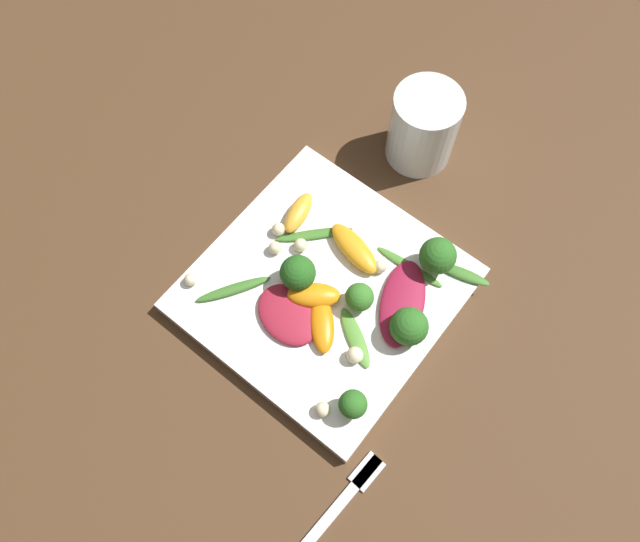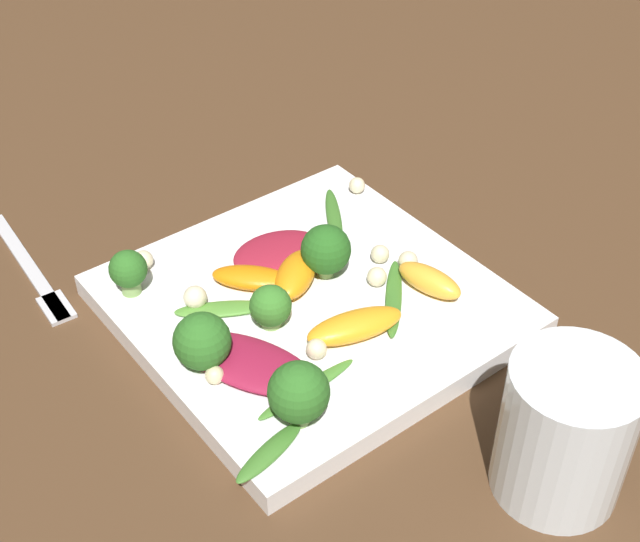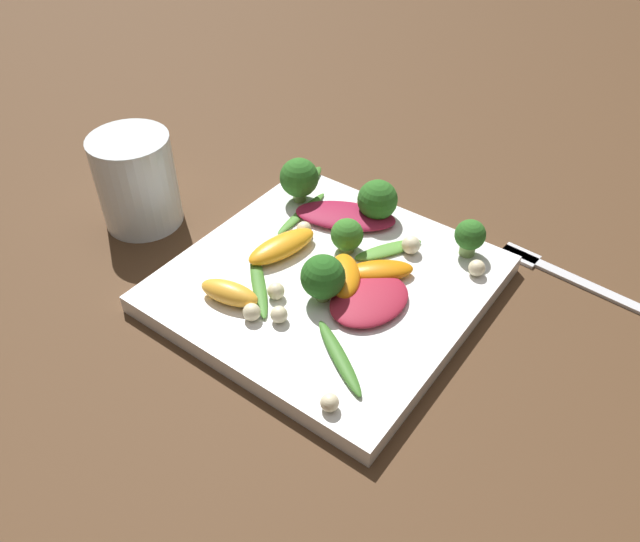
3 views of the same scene
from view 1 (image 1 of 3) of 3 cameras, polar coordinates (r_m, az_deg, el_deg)
name	(u,v)px [view 1 (image 1 of 3)]	position (r m, az deg, el deg)	size (l,w,h in m)	color
ground_plane	(324,293)	(0.72, 0.38, -1.98)	(2.40, 2.40, 0.00)	#4C331E
plate	(324,290)	(0.71, 0.38, -1.71)	(0.27, 0.27, 0.02)	white
drinking_glass	(423,127)	(0.78, 9.41, 12.83)	(0.08, 0.08, 0.10)	white
fork	(338,507)	(0.66, 1.63, -20.74)	(0.03, 0.17, 0.01)	silver
radicchio_leaf_0	(289,314)	(0.68, -2.87, -3.97)	(0.09, 0.07, 0.01)	maroon
radicchio_leaf_1	(403,303)	(0.69, 7.55, -2.91)	(0.09, 0.11, 0.01)	maroon
orange_segment_0	(357,250)	(0.71, 3.42, 1.89)	(0.08, 0.05, 0.02)	orange
orange_segment_1	(298,213)	(0.73, -1.99, 5.34)	(0.03, 0.06, 0.02)	#FCAD33
orange_segment_2	(322,324)	(0.67, 0.20, -4.91)	(0.06, 0.07, 0.01)	orange
orange_segment_3	(317,298)	(0.68, -0.27, -2.45)	(0.06, 0.06, 0.02)	orange
broccoli_floret_0	(353,405)	(0.64, 3.02, -12.10)	(0.03, 0.03, 0.04)	#84AD5B
broccoli_floret_1	(409,327)	(0.67, 8.14, -5.05)	(0.04, 0.04, 0.04)	#84AD5B
broccoli_floret_2	(438,256)	(0.69, 10.71, 1.35)	(0.04, 0.04, 0.05)	#7A9E51
broccoli_floret_3	(298,273)	(0.68, -2.04, -0.19)	(0.04, 0.04, 0.05)	#84AD5B
broccoli_floret_4	(359,297)	(0.68, 3.63, -2.42)	(0.03, 0.03, 0.03)	#7A9E51
arugula_sprig_0	(233,289)	(0.70, -7.94, -1.66)	(0.06, 0.08, 0.01)	#3D7528
arugula_sprig_1	(355,337)	(0.68, 3.24, -6.09)	(0.07, 0.05, 0.01)	#518E33
arugula_sprig_2	(314,234)	(0.72, -0.51, 3.37)	(0.07, 0.07, 0.01)	#3D7528
arugula_sprig_3	(463,274)	(0.72, 12.95, -0.28)	(0.06, 0.03, 0.01)	#3D7528
arugula_sprig_4	(410,267)	(0.71, 8.19, 0.38)	(0.09, 0.02, 0.00)	#47842D
macadamia_nut_0	(322,409)	(0.65, 0.23, -12.52)	(0.02, 0.02, 0.02)	beige
macadamia_nut_1	(279,229)	(0.72, -3.81, 3.83)	(0.02, 0.02, 0.02)	beige
macadamia_nut_2	(301,245)	(0.71, -1.78, 2.38)	(0.02, 0.02, 0.02)	beige
macadamia_nut_3	(420,319)	(0.69, 9.13, -4.39)	(0.01, 0.01, 0.01)	beige
macadamia_nut_4	(277,246)	(0.71, -3.95, 2.33)	(0.02, 0.02, 0.02)	beige
macadamia_nut_5	(191,280)	(0.71, -11.75, -0.77)	(0.01, 0.01, 0.01)	beige
macadamia_nut_6	(380,266)	(0.70, 5.52, 0.42)	(0.02, 0.02, 0.02)	beige
macadamia_nut_7	(355,355)	(0.66, 3.21, -7.68)	(0.02, 0.02, 0.02)	beige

